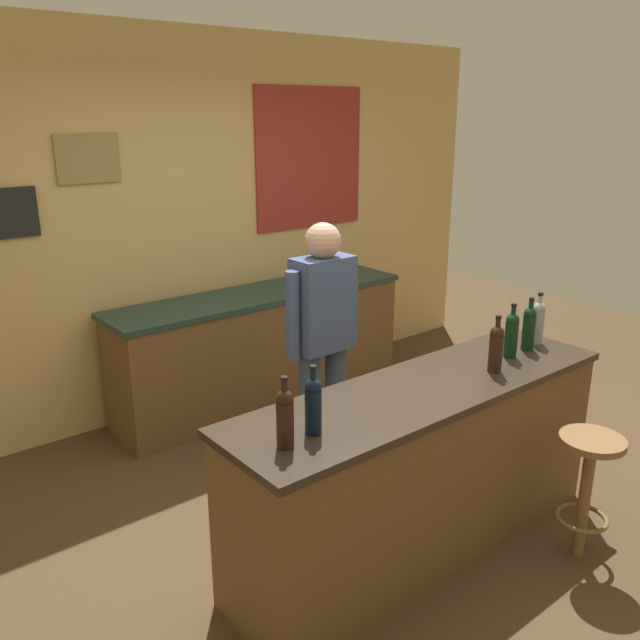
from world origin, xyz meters
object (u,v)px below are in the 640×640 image
bar_stool (587,477)px  wine_bottle_b (313,403)px  wine_bottle_d (512,333)px  wine_glass_a (295,272)px  wine_bottle_a (285,416)px  wine_bottle_c (496,347)px  bartender (323,337)px  wine_glass_b (318,267)px  wine_bottle_e (529,327)px  coffee_mug (343,268)px  wine_bottle_f (538,321)px

bar_stool → wine_bottle_b: 1.56m
wine_bottle_d → wine_glass_a: 2.07m
wine_bottle_a → wine_glass_a: (1.64, 2.11, -0.05)m
bar_stool → wine_bottle_c: 0.79m
bartender → wine_bottle_d: bearing=-54.6°
bar_stool → wine_glass_b: 2.75m
wine_glass_b → wine_bottle_e: bearing=-94.0°
wine_glass_a → wine_glass_b: 0.26m
wine_bottle_c → wine_bottle_a: bearing=178.5°
bartender → wine_bottle_a: size_ratio=5.29×
coffee_mug → wine_bottle_a: bearing=-135.2°
wine_glass_a → wine_glass_b: same height
wine_bottle_a → wine_bottle_e: 1.75m
wine_glass_b → coffee_mug: 0.30m
wine_bottle_f → wine_glass_b: size_ratio=1.97×
wine_bottle_e → coffee_mug: (0.44, 2.11, -0.11)m
wine_bottle_c → coffee_mug: 2.37m
bar_stool → wine_bottle_f: 0.94m
bar_stool → wine_bottle_a: 1.69m
wine_bottle_f → coffee_mug: 2.11m
wine_bottle_a → wine_bottle_b: size_ratio=1.00×
wine_glass_b → wine_bottle_c: bearing=-104.7°
wine_bottle_b → wine_glass_a: wine_bottle_b is taller
wine_glass_b → coffee_mug: wine_glass_b is taller
wine_bottle_f → wine_glass_b: bearing=89.6°
wine_bottle_d → wine_bottle_e: bearing=2.7°
bar_stool → wine_bottle_f: wine_bottle_f is taller
wine_bottle_a → bar_stool: bearing=-19.4°
wine_bottle_a → wine_bottle_b: bearing=7.5°
wine_bottle_d → wine_glass_b: wine_bottle_d is taller
coffee_mug → wine_bottle_e: bearing=-101.6°
wine_bottle_d → wine_bottle_a: bearing=-178.3°
wine_bottle_c → wine_bottle_d: bearing=18.2°
wine_bottle_c → wine_glass_b: bearing=75.3°
bartender → wine_bottle_c: bartender is taller
bar_stool → wine_bottle_d: 0.83m
bar_stool → coffee_mug: bearing=75.5°
wine_bottle_c → wine_bottle_f: size_ratio=1.00×
wine_bottle_e → wine_bottle_f: same height
bar_stool → wine_bottle_c: wine_bottle_c is taller
wine_bottle_b → wine_bottle_c: bearing=-2.7°
wine_bottle_b → wine_bottle_f: 1.72m
wine_bottle_d → coffee_mug: size_ratio=2.45×
bartender → wine_bottle_c: bearing=-68.6°
wine_bottle_a → wine_bottle_c: bearing=-1.5°
wine_bottle_b → wine_bottle_e: size_ratio=1.00×
wine_bottle_c → wine_bottle_f: same height
wine_glass_a → wine_bottle_e: bearing=-87.0°
wine_bottle_b → wine_glass_b: size_ratio=1.97×
wine_bottle_f → wine_glass_b: wine_bottle_f is taller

